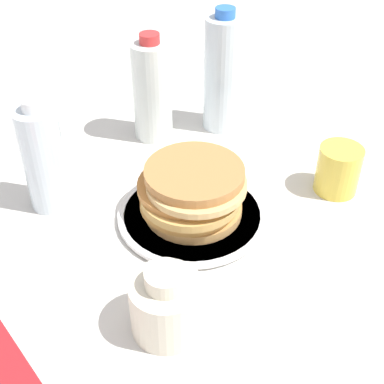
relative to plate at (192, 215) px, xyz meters
name	(u,v)px	position (x,y,z in m)	size (l,w,h in m)	color
ground_plane	(208,222)	(0.02, -0.01, -0.01)	(4.00, 4.00, 0.00)	silver
plate	(192,215)	(0.00, 0.00, 0.00)	(0.24, 0.24, 0.01)	white
pancake_stack	(192,192)	(0.00, 0.00, 0.05)	(0.17, 0.17, 0.08)	tan
juice_glass	(338,170)	(0.26, 0.02, 0.03)	(0.07, 0.07, 0.08)	yellow
cream_jug	(166,304)	(-0.08, -0.20, 0.04)	(0.09, 0.09, 0.10)	beige
water_bottle_near	(223,74)	(0.12, 0.27, 0.11)	(0.07, 0.07, 0.24)	silver
water_bottle_mid	(44,158)	(-0.22, 0.09, 0.08)	(0.07, 0.07, 0.20)	silver
water_bottle_far	(152,90)	(-0.02, 0.26, 0.09)	(0.07, 0.07, 0.21)	silver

